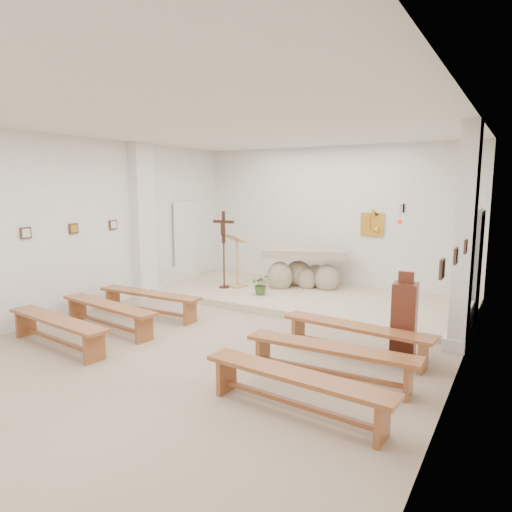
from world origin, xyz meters
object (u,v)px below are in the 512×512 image
Objects in this scene: bench_right_third at (296,384)px; lectern at (237,261)px; altar at (304,271)px; bench_left_front at (149,298)px; donation_pedestal at (404,319)px; crucifix_stand at (224,244)px; bench_left_third at (57,326)px; bench_right_front at (356,333)px; bench_right_second at (330,355)px; bench_left_second at (108,310)px.

lectern is at bearing 133.80° from bench_right_third.
altar is 3.79m from bench_left_front.
lectern is 4.93m from donation_pedestal.
lectern is 0.70× the size of crucifix_stand.
bench_left_front is 2.06m from bench_left_third.
altar is 4.12m from bench_right_front.
bench_right_second is at bearing -118.09° from donation_pedestal.
crucifix_stand reaches higher than bench_right_third.
bench_left_front and bench_right_second have the same top height.
bench_left_second is 1.03m from bench_left_third.
bench_left_second and bench_right_third have the same top height.
bench_left_front is at bearing -97.83° from crucifix_stand.
altar is 4.99m from bench_right_second.
bench_right_second is at bearing 7.22° from bench_left_second.
donation_pedestal is at bearing 33.20° from bench_left_third.
bench_right_second is (3.81, -3.60, -0.42)m from lectern.
altar is at bearing 130.58° from bench_right_front.
bench_left_third is at bearing -76.88° from lectern.
bench_left_second is at bearing -96.50° from crucifix_stand.
donation_pedestal reaches higher than bench_right_front.
donation_pedestal is (3.01, -2.95, 0.04)m from altar.
crucifix_stand is at bearing -110.69° from lectern.
lectern reaches higher than donation_pedestal.
crucifix_stand is 5.04m from donation_pedestal.
bench_right_second is at bearing 19.95° from bench_left_third.
donation_pedestal is (4.42, -2.18, -0.21)m from lectern.
crucifix_stand reaches higher than bench_left_second.
crucifix_stand reaches higher than bench_left_front.
bench_right_second is 1.00× the size of bench_right_third.
bench_left_front is 0.99× the size of bench_left_second.
bench_right_second is at bearing -82.34° from altar.
donation_pedestal reaches higher than bench_right_third.
crucifix_stand is 0.78× the size of bench_right_second.
bench_right_front is at bearing -33.58° from crucifix_stand.
bench_right_third is (-0.61, -2.45, -0.21)m from donation_pedestal.
bench_left_front and bench_left_third have the same top height.
bench_right_front is 2.06m from bench_right_third.
donation_pedestal is 1.56m from bench_right_second.
bench_left_third is at bearing -157.81° from donation_pedestal.
bench_left_front is 0.99× the size of bench_right_front.
bench_left_second is at bearing 177.92° from bench_right_second.
lectern is 0.55× the size of bench_left_second.
donation_pedestal reaches higher than bench_right_second.
altar is 5.91m from bench_right_third.
bench_left_third is at bearing -82.78° from bench_left_second.
donation_pedestal is 0.56× the size of bench_right_front.
altar reaches higher than bench_left_front.
bench_left_front is (-1.78, -3.34, -0.17)m from altar.
bench_right_front is (3.81, -2.57, -0.42)m from lectern.
donation_pedestal is at bearing 80.39° from bench_right_third.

